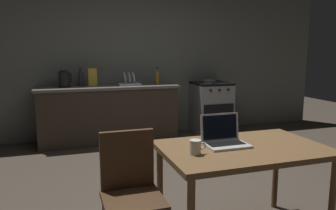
{
  "coord_description": "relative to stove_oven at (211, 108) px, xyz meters",
  "views": [
    {
      "loc": [
        -1.21,
        -2.88,
        1.44
      ],
      "look_at": [
        0.01,
        0.82,
        0.78
      ],
      "focal_mm": 35.27,
      "sensor_mm": 36.0,
      "label": 1
    }
  ],
  "objects": [
    {
      "name": "ground_plane",
      "position": [
        -1.27,
        -2.25,
        -0.44
      ],
      "size": [
        12.0,
        12.0,
        0.0
      ],
      "primitive_type": "plane",
      "color": "#473D33"
    },
    {
      "name": "back_wall",
      "position": [
        -0.97,
        0.35,
        0.92
      ],
      "size": [
        6.4,
        0.1,
        2.73
      ],
      "primitive_type": "cube",
      "color": "slate",
      "rests_on": "ground_plane"
    },
    {
      "name": "kitchen_counter",
      "position": [
        -1.77,
        0.0,
        0.0
      ],
      "size": [
        2.16,
        0.64,
        0.88
      ],
      "color": "#382D23",
      "rests_on": "ground_plane"
    },
    {
      "name": "stove_oven",
      "position": [
        0.0,
        0.0,
        0.0
      ],
      "size": [
        0.6,
        0.62,
        0.88
      ],
      "color": "gray",
      "rests_on": "ground_plane"
    },
    {
      "name": "dining_table",
      "position": [
        -1.2,
        -3.05,
        0.21
      ],
      "size": [
        1.22,
        0.78,
        0.72
      ],
      "color": "brown",
      "rests_on": "ground_plane"
    },
    {
      "name": "chair",
      "position": [
        -2.05,
        -3.01,
        0.06
      ],
      "size": [
        0.4,
        0.4,
        0.88
      ],
      "rotation": [
        0.0,
        0.0,
        0.2
      ],
      "color": "#4C331E",
      "rests_on": "ground_plane"
    },
    {
      "name": "laptop",
      "position": [
        -1.32,
        -2.97,
        0.33
      ],
      "size": [
        0.32,
        0.25,
        0.23
      ],
      "rotation": [
        0.0,
        0.0,
        -0.17
      ],
      "color": "silver",
      "rests_on": "dining_table"
    },
    {
      "name": "electric_kettle",
      "position": [
        -2.41,
        0.0,
        0.56
      ],
      "size": [
        0.19,
        0.17,
        0.25
      ],
      "color": "black",
      "rests_on": "kitchen_counter"
    },
    {
      "name": "bottle",
      "position": [
        -0.98,
        -0.05,
        0.57
      ],
      "size": [
        0.07,
        0.07,
        0.27
      ],
      "color": "#8C601E",
      "rests_on": "kitchen_counter"
    },
    {
      "name": "frying_pan",
      "position": [
        -0.05,
        -0.03,
        0.47
      ],
      "size": [
        0.22,
        0.39,
        0.05
      ],
      "color": "gray",
      "rests_on": "stove_oven"
    },
    {
      "name": "coffee_mug",
      "position": [
        -1.61,
        -3.11,
        0.33
      ],
      "size": [
        0.12,
        0.08,
        0.1
      ],
      "color": "silver",
      "rests_on": "dining_table"
    },
    {
      "name": "cereal_box",
      "position": [
        -1.99,
        0.02,
        0.58
      ],
      "size": [
        0.13,
        0.05,
        0.27
      ],
      "color": "gold",
      "rests_on": "kitchen_counter"
    },
    {
      "name": "dish_rack",
      "position": [
        -1.44,
        0.0,
        0.49
      ],
      "size": [
        0.34,
        0.26,
        0.21
      ],
      "color": "silver",
      "rests_on": "kitchen_counter"
    },
    {
      "name": "bottle_b",
      "position": [
        -2.16,
        0.08,
        0.58
      ],
      "size": [
        0.08,
        0.08,
        0.28
      ],
      "color": "#2D2D33",
      "rests_on": "kitchen_counter"
    }
  ]
}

